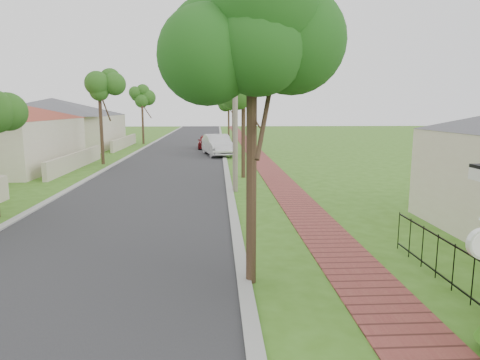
# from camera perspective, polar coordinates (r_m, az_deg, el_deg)

# --- Properties ---
(ground) EXTENTS (160.00, 160.00, 0.00)m
(ground) POSITION_cam_1_polar(r_m,az_deg,el_deg) (7.69, -3.60, -19.36)
(ground) COLOR #3C6C19
(ground) RESTS_ON ground
(road) EXTENTS (7.00, 120.00, 0.02)m
(road) POSITION_cam_1_polar(r_m,az_deg,el_deg) (27.16, -9.61, 1.62)
(road) COLOR #28282B
(road) RESTS_ON ground
(kerb_right) EXTENTS (0.30, 120.00, 0.10)m
(kerb_right) POSITION_cam_1_polar(r_m,az_deg,el_deg) (26.99, -1.88, 1.70)
(kerb_right) COLOR #9E9E99
(kerb_right) RESTS_ON ground
(kerb_left) EXTENTS (0.30, 120.00, 0.10)m
(kerb_left) POSITION_cam_1_polar(r_m,az_deg,el_deg) (27.81, -17.10, 1.52)
(kerb_left) COLOR #9E9E99
(kerb_left) RESTS_ON ground
(sidewalk) EXTENTS (1.50, 120.00, 0.03)m
(sidewalk) POSITION_cam_1_polar(r_m,az_deg,el_deg) (27.17, 3.61, 1.74)
(sidewalk) COLOR brown
(sidewalk) RESTS_ON ground
(street_trees) EXTENTS (10.70, 37.65, 5.89)m
(street_trees) POSITION_cam_1_polar(r_m,az_deg,el_deg) (33.71, -8.30, 10.92)
(street_trees) COLOR #382619
(street_trees) RESTS_ON ground
(far_house_grey) EXTENTS (15.56, 15.56, 4.60)m
(far_house_grey) POSITION_cam_1_polar(r_m,az_deg,el_deg) (43.44, -23.57, 7.02)
(far_house_grey) COLOR beige
(far_house_grey) RESTS_ON ground
(parked_car_red) EXTENTS (1.54, 3.74, 1.27)m
(parked_car_red) POSITION_cam_1_polar(r_m,az_deg,el_deg) (39.47, -4.52, 5.12)
(parked_car_red) COLOR maroon
(parked_car_red) RESTS_ON ground
(parked_car_white) EXTENTS (2.69, 5.20, 1.63)m
(parked_car_white) POSITION_cam_1_polar(r_m,az_deg,el_deg) (33.60, -3.00, 4.66)
(parked_car_white) COLOR silver
(parked_car_white) RESTS_ON ground
(near_tree) EXTENTS (2.35, 2.35, 6.03)m
(near_tree) POSITION_cam_1_polar(r_m,az_deg,el_deg) (8.81, 1.60, 16.70)
(near_tree) COLOR #382619
(near_tree) RESTS_ON ground
(utility_pole) EXTENTS (1.20, 0.24, 7.49)m
(utility_pole) POSITION_cam_1_polar(r_m,az_deg,el_deg) (18.86, -0.65, 9.88)
(utility_pole) COLOR gray
(utility_pole) RESTS_ON ground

